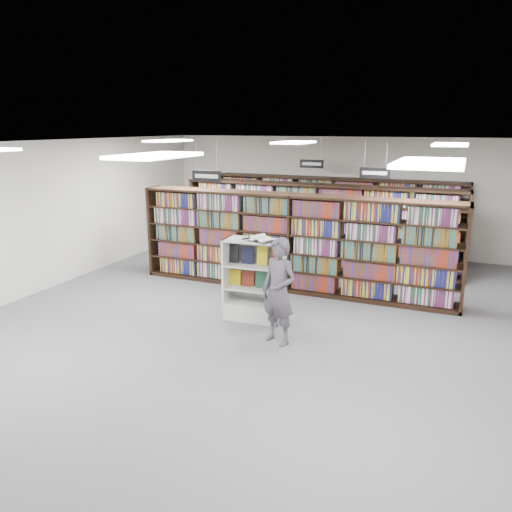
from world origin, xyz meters
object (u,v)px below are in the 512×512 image
at_px(endcap_display, 255,293).
at_px(shopper, 279,292).
at_px(bookshelf_row_near, 292,243).
at_px(open_book, 259,239).

bearing_deg(endcap_display, shopper, -50.92).
relative_size(bookshelf_row_near, open_book, 10.50).
height_order(endcap_display, open_book, open_book).
relative_size(open_book, shopper, 0.38).
bearing_deg(shopper, endcap_display, 152.43).
bearing_deg(open_book, shopper, -26.02).
distance_m(bookshelf_row_near, endcap_display, 1.94).
bearing_deg(endcap_display, open_book, -37.50).
distance_m(endcap_display, open_book, 1.06).
bearing_deg(endcap_display, bookshelf_row_near, 83.64).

